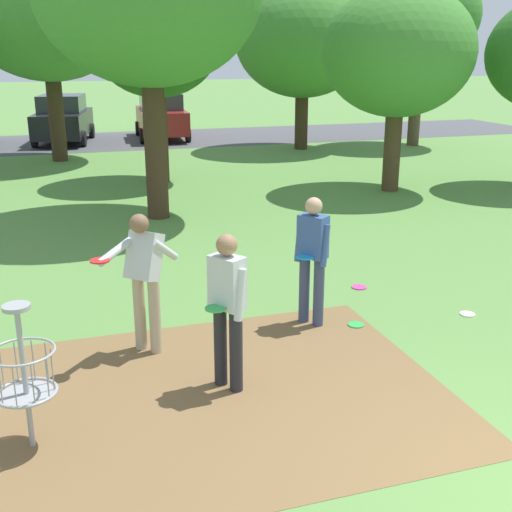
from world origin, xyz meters
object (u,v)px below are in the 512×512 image
(frisbee_scattered_b, at_px, (224,294))
(tree_near_right, at_px, (422,16))
(player_foreground_watching, at_px, (227,304))
(frisbee_near_basket, at_px, (359,287))
(tree_mid_center, at_px, (156,43))
(frisbee_far_left, at_px, (467,314))
(parked_car_center_left, at_px, (63,119))
(frisbee_mid_grass, at_px, (356,325))
(tree_far_left, at_px, (46,4))
(disc_golf_basket, at_px, (17,372))
(parked_car_center_right, at_px, (161,116))
(tree_near_left, at_px, (398,52))
(tree_far_right, at_px, (303,38))
(player_throwing, at_px, (144,274))
(player_waiting_left, at_px, (312,254))

(frisbee_scattered_b, distance_m, tree_near_right, 17.93)
(player_foreground_watching, height_order, tree_near_right, tree_near_right)
(frisbee_near_basket, bearing_deg, tree_mid_center, 98.58)
(frisbee_far_left, distance_m, parked_car_center_left, 20.49)
(frisbee_mid_grass, bearing_deg, tree_far_left, 102.37)
(disc_golf_basket, relative_size, frisbee_scattered_b, 6.92)
(parked_car_center_right, bearing_deg, player_foreground_watching, -97.91)
(disc_golf_basket, height_order, tree_near_left, tree_near_left)
(player_foreground_watching, xyz_separation_m, tree_mid_center, (1.31, 11.69, 2.69))
(frisbee_near_basket, bearing_deg, disc_golf_basket, -149.40)
(player_foreground_watching, distance_m, tree_far_right, 18.16)
(disc_golf_basket, distance_m, tree_near_left, 12.99)
(frisbee_scattered_b, relative_size, tree_near_left, 0.04)
(disc_golf_basket, relative_size, player_throwing, 0.81)
(frisbee_near_basket, bearing_deg, player_waiting_left, -140.14)
(frisbee_mid_grass, xyz_separation_m, tree_far_right, (5.26, 15.31, 3.88))
(frisbee_near_basket, bearing_deg, parked_car_center_right, 89.47)
(frisbee_scattered_b, bearing_deg, tree_near_right, 50.13)
(disc_golf_basket, bearing_deg, player_waiting_left, 26.91)
(tree_far_right, bearing_deg, disc_golf_basket, -119.04)
(tree_far_left, bearing_deg, player_throwing, -87.73)
(frisbee_scattered_b, bearing_deg, parked_car_center_left, 95.19)
(frisbee_far_left, distance_m, frisbee_scattered_b, 3.47)
(tree_far_right, bearing_deg, player_throwing, -117.69)
(frisbee_mid_grass, xyz_separation_m, parked_car_center_right, (0.85, 19.75, 0.91))
(tree_mid_center, bearing_deg, frisbee_mid_grass, -86.08)
(tree_near_left, height_order, tree_far_right, tree_far_right)
(tree_mid_center, bearing_deg, tree_near_right, 22.20)
(player_throwing, relative_size, player_waiting_left, 1.00)
(player_foreground_watching, xyz_separation_m, parked_car_center_right, (2.89, 20.81, -0.05))
(player_throwing, height_order, tree_near_left, tree_near_left)
(disc_golf_basket, bearing_deg, player_throwing, 50.08)
(tree_mid_center, relative_size, tree_far_left, 0.71)
(tree_near_right, bearing_deg, frisbee_mid_grass, -123.13)
(player_waiting_left, relative_size, parked_car_center_right, 0.40)
(frisbee_mid_grass, relative_size, tree_near_left, 0.04)
(tree_mid_center, xyz_separation_m, tree_far_right, (5.99, 4.68, 0.23))
(frisbee_mid_grass, distance_m, frisbee_scattered_b, 2.12)
(player_waiting_left, xyz_separation_m, parked_car_center_left, (-2.48, 19.54, -0.05))
(player_foreground_watching, distance_m, tree_near_left, 11.26)
(tree_near_right, bearing_deg, tree_far_left, 178.77)
(tree_near_right, distance_m, parked_car_center_right, 10.79)
(frisbee_near_basket, xyz_separation_m, tree_far_left, (-4.01, 13.90, 4.83))
(player_waiting_left, bearing_deg, tree_mid_center, 91.02)
(tree_near_left, bearing_deg, player_foreground_watching, -127.86)
(tree_near_right, height_order, parked_car_center_right, tree_near_right)
(disc_golf_basket, xyz_separation_m, tree_far_left, (0.77, 16.72, 4.08))
(frisbee_mid_grass, bearing_deg, tree_far_right, 71.04)
(player_waiting_left, relative_size, frisbee_scattered_b, 8.51)
(disc_golf_basket, distance_m, parked_car_center_right, 21.87)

